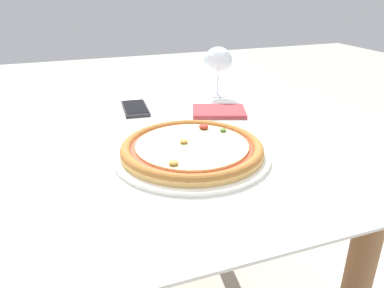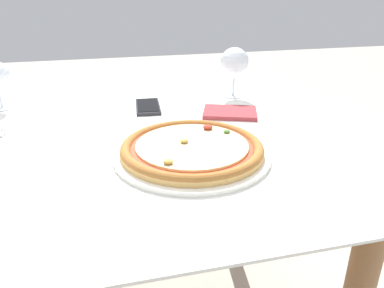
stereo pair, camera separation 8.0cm
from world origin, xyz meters
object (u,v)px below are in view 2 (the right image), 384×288
at_px(pizza_plate, 192,149).
at_px(wine_glass_far_left, 234,63).
at_px(cell_phone, 148,107).
at_px(dining_table, 105,178).

relative_size(pizza_plate, wine_glass_far_left, 2.12).
bearing_deg(pizza_plate, cell_phone, 97.56).
relative_size(dining_table, pizza_plate, 3.52).
bearing_deg(wine_glass_far_left, pizza_plate, -120.14).
bearing_deg(wine_glass_far_left, cell_phone, -168.33).
distance_m(dining_table, cell_phone, 0.29).
bearing_deg(wine_glass_far_left, dining_table, -145.76).
bearing_deg(dining_table, pizza_plate, -32.89).
bearing_deg(pizza_plate, dining_table, 147.11).
height_order(wine_glass_far_left, cell_phone, wine_glass_far_left).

